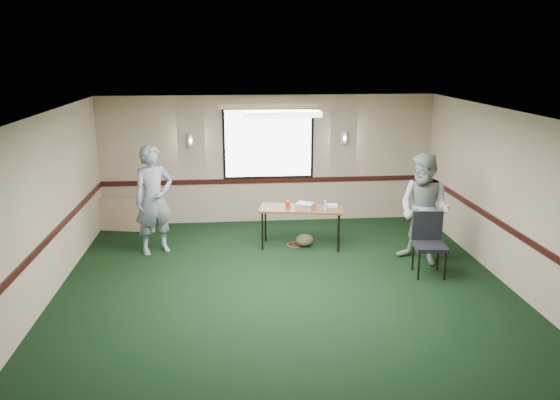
{
  "coord_description": "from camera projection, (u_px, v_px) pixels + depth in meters",
  "views": [
    {
      "loc": [
        -0.79,
        -7.31,
        3.56
      ],
      "look_at": [
        0.0,
        1.3,
        1.2
      ],
      "focal_mm": 35.0,
      "sensor_mm": 36.0,
      "label": 1
    }
  ],
  "objects": [
    {
      "name": "projector",
      "position": [
        305.0,
        206.0,
        10.03
      ],
      "size": [
        0.4,
        0.37,
        0.1
      ],
      "primitive_type": "cube",
      "rotation": [
        0.0,
        0.0,
        -0.49
      ],
      "color": "gray",
      "rests_on": "folding_table"
    },
    {
      "name": "conference_chair",
      "position": [
        429.0,
        238.0,
        8.94
      ],
      "size": [
        0.55,
        0.57,
        1.02
      ],
      "rotation": [
        0.0,
        0.0,
        -0.1
      ],
      "color": "black",
      "rests_on": "ground"
    },
    {
      "name": "cable_coil",
      "position": [
        295.0,
        245.0,
        10.38
      ],
      "size": [
        0.38,
        0.38,
        0.02
      ],
      "primitive_type": "torus",
      "rotation": [
        0.0,
        0.0,
        0.23
      ],
      "color": "red",
      "rests_on": "ground"
    },
    {
      "name": "ground",
      "position": [
        288.0,
        302.0,
        8.03
      ],
      "size": [
        8.0,
        8.0,
        0.0
      ],
      "primitive_type": "plane",
      "color": "black",
      "rests_on": "ground"
    },
    {
      "name": "duffel_bag",
      "position": [
        305.0,
        240.0,
        10.27
      ],
      "size": [
        0.38,
        0.3,
        0.24
      ],
      "primitive_type": "ellipsoid",
      "rotation": [
        0.0,
        0.0,
        0.14
      ],
      "color": "#423B25",
      "rests_on": "ground"
    },
    {
      "name": "folded_table",
      "position": [
        124.0,
        215.0,
        11.13
      ],
      "size": [
        1.32,
        0.45,
        0.67
      ],
      "primitive_type": "cube",
      "rotation": [
        -0.21,
        0.0,
        -0.2
      ],
      "color": "tan",
      "rests_on": "ground"
    },
    {
      "name": "game_console",
      "position": [
        332.0,
        206.0,
        10.16
      ],
      "size": [
        0.2,
        0.16,
        0.05
      ],
      "primitive_type": "cube",
      "rotation": [
        0.0,
        0.0,
        -0.07
      ],
      "color": "silver",
      "rests_on": "folding_table"
    },
    {
      "name": "folding_table",
      "position": [
        301.0,
        211.0,
        10.12
      ],
      "size": [
        1.61,
        0.88,
        0.76
      ],
      "rotation": [
        0.0,
        0.0,
        -0.18
      ],
      "color": "#523317",
      "rests_on": "ground"
    },
    {
      "name": "water_bottle",
      "position": [
        325.0,
        206.0,
        9.9
      ],
      "size": [
        0.06,
        0.06,
        0.19
      ],
      "primitive_type": "cylinder",
      "color": "#7BB0CA",
      "rests_on": "folding_table"
    },
    {
      "name": "red_cup",
      "position": [
        288.0,
        205.0,
        10.07
      ],
      "size": [
        0.09,
        0.09,
        0.13
      ],
      "primitive_type": "cylinder",
      "color": "red",
      "rests_on": "folding_table"
    },
    {
      "name": "room_shell",
      "position": [
        276.0,
        167.0,
        9.65
      ],
      "size": [
        8.0,
        8.02,
        8.0
      ],
      "color": "tan",
      "rests_on": "ground"
    },
    {
      "name": "person_left",
      "position": [
        154.0,
        200.0,
        9.77
      ],
      "size": [
        0.86,
        0.75,
        1.98
      ],
      "primitive_type": "imported",
      "rotation": [
        0.0,
        0.0,
        0.48
      ],
      "color": "#435E94",
      "rests_on": "ground"
    },
    {
      "name": "person_right",
      "position": [
        424.0,
        209.0,
        9.29
      ],
      "size": [
        1.16,
        1.18,
        1.92
      ],
      "primitive_type": "imported",
      "rotation": [
        0.0,
        0.0,
        -0.83
      ],
      "color": "#80A9C7",
      "rests_on": "ground"
    }
  ]
}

